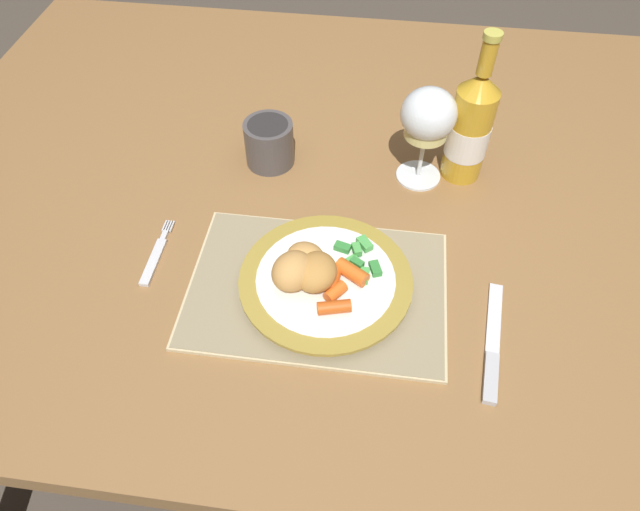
{
  "coord_description": "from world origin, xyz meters",
  "views": [
    {
      "loc": [
        0.05,
        -0.71,
        1.38
      ],
      "look_at": [
        -0.02,
        -0.21,
        0.78
      ],
      "focal_mm": 32.0,
      "sensor_mm": 36.0,
      "label": 1
    }
  ],
  "objects_px": {
    "wine_glass": "(428,118)",
    "bottle": "(470,128)",
    "fork": "(156,257)",
    "table_knife": "(492,351)",
    "drinking_cup": "(269,142)",
    "dinner_plate": "(326,282)",
    "dining_table": "(346,209)"
  },
  "relations": [
    {
      "from": "dining_table",
      "to": "dinner_plate",
      "type": "xyz_separation_m",
      "value": [
        -0.01,
        -0.23,
        0.09
      ]
    },
    {
      "from": "drinking_cup",
      "to": "dining_table",
      "type": "bearing_deg",
      "value": -10.78
    },
    {
      "from": "dining_table",
      "to": "fork",
      "type": "bearing_deg",
      "value": -141.17
    },
    {
      "from": "bottle",
      "to": "table_knife",
      "type": "bearing_deg",
      "value": -84.4
    },
    {
      "from": "dinner_plate",
      "to": "wine_glass",
      "type": "bearing_deg",
      "value": 63.99
    },
    {
      "from": "dining_table",
      "to": "bottle",
      "type": "distance_m",
      "value": 0.25
    },
    {
      "from": "dinner_plate",
      "to": "wine_glass",
      "type": "relative_size",
      "value": 1.45
    },
    {
      "from": "fork",
      "to": "table_knife",
      "type": "relative_size",
      "value": 0.67
    },
    {
      "from": "dinner_plate",
      "to": "fork",
      "type": "height_order",
      "value": "dinner_plate"
    },
    {
      "from": "fork",
      "to": "dinner_plate",
      "type": "bearing_deg",
      "value": -5.24
    },
    {
      "from": "dining_table",
      "to": "fork",
      "type": "height_order",
      "value": "fork"
    },
    {
      "from": "drinking_cup",
      "to": "table_knife",
      "type": "bearing_deg",
      "value": -43.09
    },
    {
      "from": "dinner_plate",
      "to": "wine_glass",
      "type": "xyz_separation_m",
      "value": [
        0.12,
        0.25,
        0.1
      ]
    },
    {
      "from": "dining_table",
      "to": "dinner_plate",
      "type": "height_order",
      "value": "dinner_plate"
    },
    {
      "from": "fork",
      "to": "bottle",
      "type": "bearing_deg",
      "value": 29.18
    },
    {
      "from": "table_knife",
      "to": "bottle",
      "type": "height_order",
      "value": "bottle"
    },
    {
      "from": "fork",
      "to": "wine_glass",
      "type": "relative_size",
      "value": 0.76
    },
    {
      "from": "table_knife",
      "to": "drinking_cup",
      "type": "relative_size",
      "value": 2.29
    },
    {
      "from": "dinner_plate",
      "to": "table_knife",
      "type": "distance_m",
      "value": 0.24
    },
    {
      "from": "dining_table",
      "to": "bottle",
      "type": "height_order",
      "value": "bottle"
    },
    {
      "from": "wine_glass",
      "to": "drinking_cup",
      "type": "bearing_deg",
      "value": 178.64
    },
    {
      "from": "table_knife",
      "to": "drinking_cup",
      "type": "height_order",
      "value": "drinking_cup"
    },
    {
      "from": "dinner_plate",
      "to": "bottle",
      "type": "relative_size",
      "value": 0.96
    },
    {
      "from": "dining_table",
      "to": "fork",
      "type": "distance_m",
      "value": 0.34
    },
    {
      "from": "dinner_plate",
      "to": "table_knife",
      "type": "bearing_deg",
      "value": -17.71
    },
    {
      "from": "table_knife",
      "to": "drinking_cup",
      "type": "distance_m",
      "value": 0.49
    },
    {
      "from": "wine_glass",
      "to": "bottle",
      "type": "xyz_separation_m",
      "value": [
        0.07,
        0.02,
        -0.03
      ]
    },
    {
      "from": "dining_table",
      "to": "drinking_cup",
      "type": "xyz_separation_m",
      "value": [
        -0.13,
        0.03,
        0.11
      ]
    },
    {
      "from": "dining_table",
      "to": "drinking_cup",
      "type": "relative_size",
      "value": 18.44
    },
    {
      "from": "dining_table",
      "to": "dinner_plate",
      "type": "relative_size",
      "value": 6.26
    },
    {
      "from": "wine_glass",
      "to": "fork",
      "type": "bearing_deg",
      "value": -148.73
    },
    {
      "from": "table_knife",
      "to": "bottle",
      "type": "bearing_deg",
      "value": 95.6
    }
  ]
}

